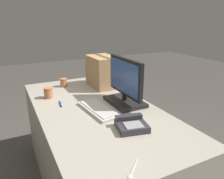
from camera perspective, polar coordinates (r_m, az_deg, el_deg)
name	(u,v)px	position (r m, az deg, el deg)	size (l,w,h in m)	color
office_desk	(96,147)	(1.97, -4.10, -14.81)	(1.80, 0.90, 0.76)	#A89E8E
monitor	(125,86)	(1.81, 3.39, 0.96)	(0.48, 0.24, 0.39)	black
keyboard	(98,109)	(1.71, -3.65, -5.21)	(0.44, 0.20, 0.03)	beige
desk_phone	(131,125)	(1.45, 5.07, -9.15)	(0.22, 0.23, 0.07)	#2D2D33
paper_cup_left	(64,82)	(2.35, -12.51, 1.80)	(0.07, 0.07, 0.09)	#BC7547
paper_cup_right	(48,93)	(2.05, -16.26, -0.80)	(0.09, 0.09, 0.10)	#BC7547
spoon	(132,171)	(1.11, 5.31, -20.52)	(0.12, 0.13, 0.00)	silver
cardboard_box	(103,71)	(2.28, -2.47, 4.73)	(0.37, 0.25, 0.32)	tan
pen_marker	(60,104)	(1.88, -13.32, -3.68)	(0.13, 0.03, 0.01)	#1933B2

